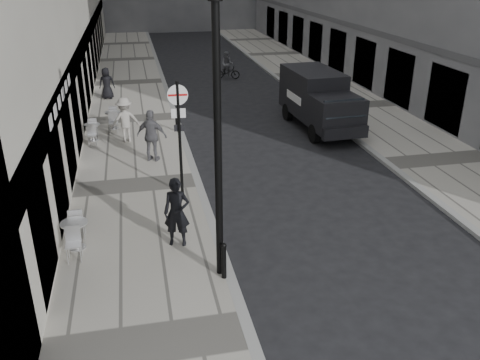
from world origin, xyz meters
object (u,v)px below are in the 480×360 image
object	(u,v)px
walking_man	(177,212)
lamppost	(218,127)
panel_van	(318,97)
cyclist	(227,68)
sign_post	(179,124)

from	to	relation	value
walking_man	lamppost	world-z (taller)	lamppost
walking_man	panel_van	world-z (taller)	panel_van
panel_van	walking_man	bearing A→B (deg)	-130.92
lamppost	panel_van	xyz separation A→B (m)	(6.19, 10.43, -2.33)
cyclist	panel_van	bearing A→B (deg)	-60.77
sign_post	cyclist	distance (m)	17.17
lamppost	walking_man	bearing A→B (deg)	118.94
sign_post	walking_man	bearing A→B (deg)	-96.27
walking_man	panel_van	distance (m)	11.36
walking_man	cyclist	size ratio (longest dim) A/B	1.09
panel_van	cyclist	distance (m)	10.84
panel_van	sign_post	bearing A→B (deg)	-141.21
walking_man	panel_van	bearing A→B (deg)	66.04
cyclist	lamppost	bearing A→B (deg)	-82.73
walking_man	lamppost	distance (m)	3.18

